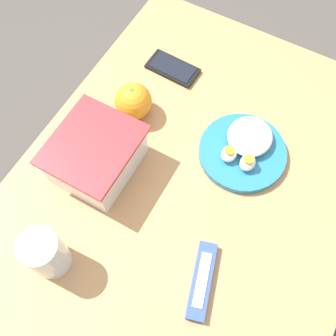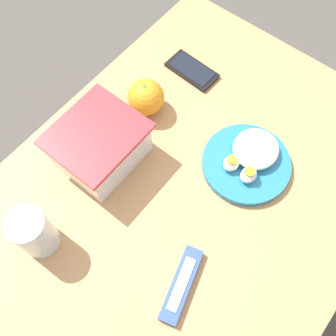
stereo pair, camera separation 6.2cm
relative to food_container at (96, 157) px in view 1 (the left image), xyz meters
The scene contains 8 objects.
ground_plane 0.85m from the food_container, 69.01° to the right, with size 10.00×10.00×0.00m, color #4C4742.
table 0.29m from the food_container, 69.01° to the right, with size 0.95×0.74×0.78m.
food_container is the anchor object (origin of this frame).
orange_fruit 0.16m from the food_container, ahead, with size 0.09×0.09×0.09m.
rice_plate 0.33m from the food_container, 54.40° to the right, with size 0.20×0.20×0.05m.
candy_bar 0.34m from the food_container, 109.89° to the right, with size 0.15×0.08×0.02m.
cell_phone 0.32m from the food_container, ahead, with size 0.07×0.13×0.01m.
drinking_glass 0.23m from the food_container, behind, with size 0.07×0.07×0.12m.
Camera 1 is at (-0.34, -0.12, 1.57)m, focal length 42.00 mm.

